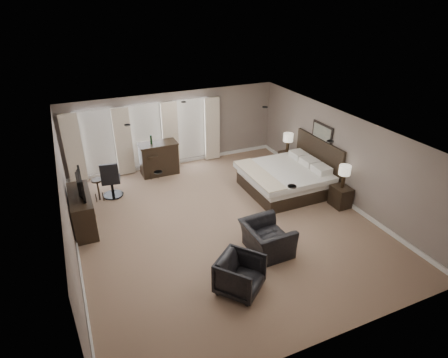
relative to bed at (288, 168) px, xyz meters
name	(u,v)px	position (x,y,z in m)	size (l,w,h in m)	color
room	(223,180)	(-2.58, -0.89, 0.53)	(7.60, 8.60, 2.64)	#866A55
window_bay	(147,137)	(-3.58, 3.22, 0.44)	(5.25, 0.20, 2.30)	silver
bed	(288,168)	(0.00, 0.00, 0.00)	(2.41, 2.30, 1.53)	silver
nightstand_near	(341,196)	(0.89, -1.45, -0.46)	(0.46, 0.56, 0.61)	black
nightstand_far	(286,160)	(0.89, 1.45, -0.48)	(0.42, 0.52, 0.56)	black
lamp_near	(344,177)	(0.89, -1.45, 0.18)	(0.33, 0.33, 0.68)	beige
lamp_far	(288,143)	(0.89, 1.45, 0.15)	(0.34, 0.34, 0.70)	beige
wall_art	(322,132)	(1.12, 0.00, 0.98)	(0.04, 0.96, 0.56)	slate
dresser	(82,211)	(-6.03, 0.42, -0.28)	(0.54, 1.68, 0.97)	black
tv	(79,193)	(-6.03, 0.42, 0.28)	(1.04, 0.60, 0.14)	black
armchair_near	(267,234)	(-2.13, -2.44, -0.26)	(1.15, 0.75, 1.00)	black
armchair_far	(240,273)	(-3.29, -3.36, -0.32)	(0.86, 0.81, 0.89)	black
bar_counter	(159,158)	(-3.34, 2.78, -0.21)	(1.28, 0.66, 1.11)	black
bar_stool_left	(98,190)	(-5.48, 1.73, -0.42)	(0.32, 0.32, 0.68)	black
bar_stool_right	(153,167)	(-3.62, 2.54, -0.36)	(0.39, 0.39, 0.82)	black
desk_chair	(111,179)	(-5.07, 1.82, -0.18)	(0.60, 0.60, 1.18)	black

